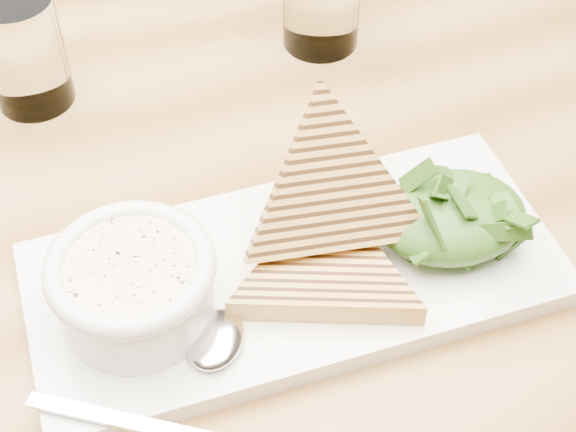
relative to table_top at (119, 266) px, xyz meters
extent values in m
cube|color=#9B7443|center=(0.00, 0.00, 0.00)|extent=(1.42, 1.02, 0.04)
cylinder|color=#9B7443|center=(0.62, 0.40, -0.39)|extent=(0.06, 0.06, 0.74)
cube|color=white|center=(0.12, -0.06, 0.03)|extent=(0.39, 0.20, 0.02)
cylinder|color=white|center=(0.01, -0.08, 0.06)|extent=(0.11, 0.11, 0.04)
cylinder|color=beige|center=(0.01, -0.08, 0.08)|extent=(0.09, 0.09, 0.01)
torus|color=white|center=(0.01, -0.08, 0.09)|extent=(0.11, 0.11, 0.01)
ellipsoid|color=#183312|center=(0.24, -0.06, 0.06)|extent=(0.11, 0.09, 0.04)
ellipsoid|color=silver|center=(0.06, -0.11, 0.04)|extent=(0.06, 0.06, 0.01)
cube|color=silver|center=(-0.01, -0.16, 0.04)|extent=(0.12, 0.07, 0.00)
cylinder|color=white|center=(-0.05, 0.19, 0.07)|extent=(0.07, 0.07, 0.10)
camera|label=1|loc=(0.02, -0.45, 0.53)|focal=55.00mm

